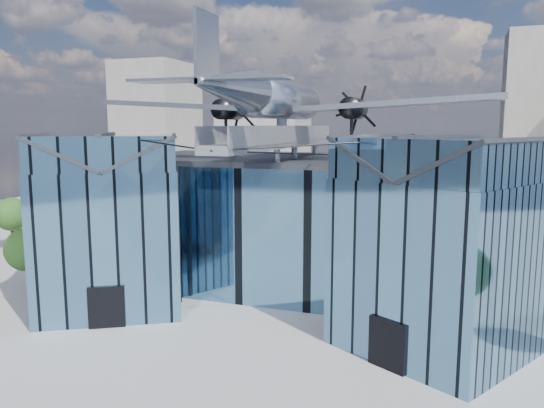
% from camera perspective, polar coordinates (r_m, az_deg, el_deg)
% --- Properties ---
extents(ground_plane, '(120.00, 120.00, 0.00)m').
position_cam_1_polar(ground_plane, '(34.87, -1.11, -12.25)').
color(ground_plane, gray).
extents(museum, '(32.88, 24.50, 17.60)m').
position_cam_1_polar(museum, '(38.71, 1.86, -1.64)').
color(museum, teal).
rests_on(museum, ground).
extents(bg_towers, '(77.00, 24.50, 26.00)m').
position_cam_1_polar(bg_towers, '(81.68, 12.36, 6.67)').
color(bg_towers, slate).
rests_on(bg_towers, ground).
extents(tree_plaza_w, '(3.85, 3.85, 4.97)m').
position_cam_1_polar(tree_plaza_w, '(42.63, -24.85, -4.47)').
color(tree_plaza_w, '#352015').
rests_on(tree_plaza_w, ground).
extents(tree_side_w, '(4.23, 4.23, 5.20)m').
position_cam_1_polar(tree_side_w, '(58.88, -26.24, -1.00)').
color(tree_side_w, '#352015').
rests_on(tree_side_w, ground).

